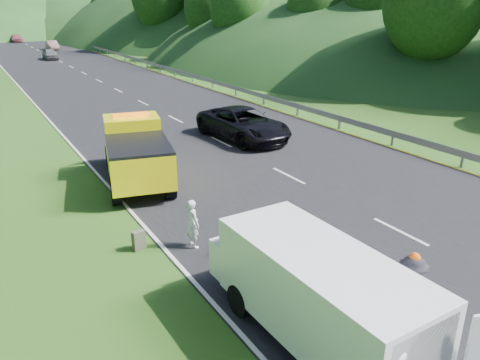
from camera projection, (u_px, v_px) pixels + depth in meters
ground at (287, 229)px, 15.08m from camera, size 320.00×320.00×0.00m
road_surface at (84, 73)px, 48.70m from camera, size 14.00×200.00×0.02m
guardrail at (117, 58)px, 62.24m from camera, size 0.06×140.00×1.52m
tree_line_right at (182, 49)px, 74.33m from camera, size 14.00×140.00×14.00m
hills_backdrop at (13, 30)px, 126.59m from camera, size 201.00×288.60×44.00m
tow_truck at (136, 152)px, 18.70m from camera, size 3.52×6.38×2.60m
white_van at (315, 290)px, 9.74m from camera, size 3.37×6.17×2.18m
woman at (194, 247)px, 14.00m from camera, size 0.45×0.58×1.51m
child at (239, 255)px, 13.53m from camera, size 0.60×0.61×0.99m
worker at (405, 325)px, 10.58m from camera, size 1.21×0.80×1.76m
suitcase at (139, 240)px, 13.76m from camera, size 0.40×0.27×0.59m
spare_tire at (392, 337)px, 10.23m from camera, size 0.73×0.73×0.20m
passing_suv at (243, 139)px, 25.13m from camera, size 3.24×6.13×1.64m
dist_car_a at (51, 60)px, 60.64m from camera, size 1.60×3.97×1.35m
dist_car_b at (53, 50)px, 73.33m from camera, size 1.46×4.17×1.37m
dist_car_c at (17, 42)px, 87.71m from camera, size 1.92×4.73×1.37m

